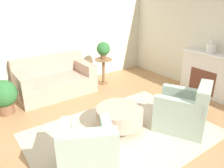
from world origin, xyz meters
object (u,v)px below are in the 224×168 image
object	(u,v)px
couch	(55,81)
vase_mantel_near	(211,48)
potted_plant_floor	(4,95)
ottoman_table	(120,115)
side_table	(104,67)
armchair_left	(88,156)
potted_plant_on_side_table	(103,49)
armchair_right	(184,112)

from	to	relation	value
couch	vase_mantel_near	world-z (taller)	vase_mantel_near
vase_mantel_near	potted_plant_floor	size ratio (longest dim) A/B	0.41
vase_mantel_near	ottoman_table	bearing A→B (deg)	179.25
potted_plant_floor	side_table	bearing A→B (deg)	4.52
armchair_left	side_table	size ratio (longest dim) A/B	1.53
ottoman_table	potted_plant_on_side_table	size ratio (longest dim) A/B	1.87
side_table	potted_plant_on_side_table	world-z (taller)	potted_plant_on_side_table
vase_mantel_near	potted_plant_floor	xyz separation A→B (m)	(-4.22, 1.85, -0.76)
couch	armchair_left	xyz separation A→B (m)	(-0.71, -2.89, 0.03)
potted_plant_on_side_table	potted_plant_floor	bearing A→B (deg)	-175.48
couch	vase_mantel_near	xyz separation A→B (m)	(2.98, -2.24, 0.85)
ottoman_table	potted_plant_on_side_table	world-z (taller)	potted_plant_on_side_table
armchair_left	potted_plant_on_side_table	size ratio (longest dim) A/B	2.37
ottoman_table	potted_plant_on_side_table	xyz separation A→B (m)	(1.00, 2.02, 0.70)
armchair_right	potted_plant_on_side_table	distance (m)	2.79
armchair_left	ottoman_table	world-z (taller)	armchair_left
armchair_right	ottoman_table	size ratio (longest dim) A/B	1.27
potted_plant_on_side_table	armchair_right	bearing A→B (deg)	-91.41
vase_mantel_near	potted_plant_on_side_table	bearing A→B (deg)	128.47
ottoman_table	potted_plant_floor	size ratio (longest dim) A/B	1.17
side_table	armchair_left	bearing A→B (deg)	-127.17
ottoman_table	vase_mantel_near	distance (m)	2.79
couch	side_table	bearing A→B (deg)	-7.59
armchair_right	potted_plant_on_side_table	bearing A→B (deg)	88.59
vase_mantel_near	potted_plant_on_side_table	size ratio (longest dim) A/B	0.66
side_table	potted_plant_floor	distance (m)	2.59
side_table	couch	bearing A→B (deg)	172.41
armchair_left	vase_mantel_near	size ratio (longest dim) A/B	3.60
armchair_left	vase_mantel_near	xyz separation A→B (m)	(3.69, 0.66, 0.83)
ottoman_table	couch	bearing A→B (deg)	98.83
vase_mantel_near	potted_plant_floor	bearing A→B (deg)	156.29
ottoman_table	side_table	world-z (taller)	side_table
couch	potted_plant_on_side_table	bearing A→B (deg)	-7.59
potted_plant_on_side_table	side_table	bearing A→B (deg)	0.00
armchair_left	couch	bearing A→B (deg)	76.13
couch	side_table	xyz separation A→B (m)	(1.34, -0.18, 0.14)
armchair_left	ottoman_table	bearing A→B (deg)	33.26
ottoman_table	side_table	distance (m)	2.27
couch	armchair_right	distance (m)	3.16
ottoman_table	potted_plant_floor	distance (m)	2.41
ottoman_table	side_table	xyz separation A→B (m)	(1.00, 2.02, 0.19)
couch	armchair_right	world-z (taller)	armchair_right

